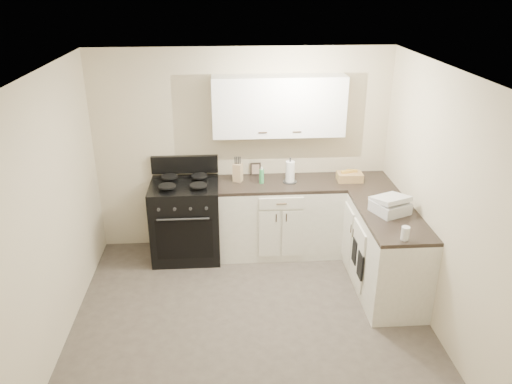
{
  "coord_description": "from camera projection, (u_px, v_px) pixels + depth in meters",
  "views": [
    {
      "loc": [
        -0.23,
        -4.05,
        3.23
      ],
      "look_at": [
        0.1,
        0.85,
        1.1
      ],
      "focal_mm": 35.0,
      "sensor_mm": 36.0,
      "label": 1
    }
  ],
  "objects": [
    {
      "name": "upper_cabinets",
      "position": [
        279.0,
        106.0,
        5.81
      ],
      "size": [
        1.55,
        0.3,
        0.7
      ],
      "primitive_type": "cube",
      "color": "white",
      "rests_on": "wall_back"
    },
    {
      "name": "countertop_grill",
      "position": [
        390.0,
        207.0,
        5.23
      ],
      "size": [
        0.43,
        0.42,
        0.12
      ],
      "primitive_type": "cube",
      "rotation": [
        0.0,
        0.0,
        0.41
      ],
      "color": "silver",
      "rests_on": "countertop_right"
    },
    {
      "name": "floor",
      "position": [
        251.0,
        326.0,
        5.0
      ],
      "size": [
        3.6,
        3.6,
        0.0
      ],
      "primitive_type": "plane",
      "color": "#473F38",
      "rests_on": "ground"
    },
    {
      "name": "knife_block",
      "position": [
        238.0,
        173.0,
        6.01
      ],
      "size": [
        0.13,
        0.12,
        0.22
      ],
      "primitive_type": "cube",
      "rotation": [
        0.0,
        0.0,
        -0.41
      ],
      "color": "tan",
      "rests_on": "countertop_back"
    },
    {
      "name": "ceiling",
      "position": [
        250.0,
        75.0,
        4.01
      ],
      "size": [
        3.6,
        3.6,
        0.0
      ],
      "primitive_type": "plane",
      "color": "white",
      "rests_on": "wall_back"
    },
    {
      "name": "wicker_basket",
      "position": [
        350.0,
        177.0,
        6.06
      ],
      "size": [
        0.3,
        0.21,
        0.1
      ],
      "primitive_type": "cube",
      "rotation": [
        0.0,
        0.0,
        -0.02
      ],
      "color": "tan",
      "rests_on": "countertop_right"
    },
    {
      "name": "wall_left",
      "position": [
        47.0,
        221.0,
        4.39
      ],
      "size": [
        0.0,
        3.6,
        3.6
      ],
      "primitive_type": "plane",
      "rotation": [
        1.57,
        0.0,
        1.57
      ],
      "color": "beige",
      "rests_on": "ground"
    },
    {
      "name": "stove",
      "position": [
        186.0,
        221.0,
        6.12
      ],
      "size": [
        0.82,
        0.7,
        0.99
      ],
      "primitive_type": "cube",
      "color": "black",
      "rests_on": "floor"
    },
    {
      "name": "wall_right",
      "position": [
        445.0,
        209.0,
        4.62
      ],
      "size": [
        0.0,
        3.6,
        3.6
      ],
      "primitive_type": "plane",
      "rotation": [
        1.57,
        0.0,
        -1.57
      ],
      "color": "beige",
      "rests_on": "ground"
    },
    {
      "name": "wall_back",
      "position": [
        242.0,
        151.0,
        6.15
      ],
      "size": [
        3.6,
        0.0,
        3.6
      ],
      "primitive_type": "plane",
      "rotation": [
        1.57,
        0.0,
        0.0
      ],
      "color": "beige",
      "rests_on": "ground"
    },
    {
      "name": "oven_mitt_near",
      "position": [
        360.0,
        266.0,
        5.26
      ],
      "size": [
        0.02,
        0.17,
        0.29
      ],
      "primitive_type": "cube",
      "color": "black",
      "rests_on": "base_cabinets_right"
    },
    {
      "name": "glass_jar",
      "position": [
        405.0,
        233.0,
        4.69
      ],
      "size": [
        0.08,
        0.08,
        0.13
      ],
      "primitive_type": "cylinder",
      "rotation": [
        0.0,
        0.0,
        -0.05
      ],
      "color": "silver",
      "rests_on": "countertop_right"
    },
    {
      "name": "base_cabinets_back",
      "position": [
        278.0,
        218.0,
        6.22
      ],
      "size": [
        1.55,
        0.6,
        0.9
      ],
      "primitive_type": "cube",
      "color": "white",
      "rests_on": "floor"
    },
    {
      "name": "base_cabinets_right",
      "position": [
        378.0,
        241.0,
        5.69
      ],
      "size": [
        0.6,
        1.9,
        0.9
      ],
      "primitive_type": "cube",
      "color": "white",
      "rests_on": "floor"
    },
    {
      "name": "oven_mitt_far",
      "position": [
        355.0,
        251.0,
        5.47
      ],
      "size": [
        0.02,
        0.16,
        0.28
      ],
      "primitive_type": "cube",
      "color": "black",
      "rests_on": "base_cabinets_right"
    },
    {
      "name": "picture_frame",
      "position": [
        256.0,
        169.0,
        6.22
      ],
      "size": [
        0.13,
        0.04,
        0.16
      ],
      "primitive_type": "cube",
      "rotation": [
        -0.14,
        0.0,
        0.01
      ],
      "color": "black",
      "rests_on": "countertop_back"
    },
    {
      "name": "soap_bottle",
      "position": [
        262.0,
        176.0,
        5.97
      ],
      "size": [
        0.07,
        0.07,
        0.17
      ],
      "primitive_type": "cylinder",
      "rotation": [
        0.0,
        0.0,
        -0.23
      ],
      "color": "#3DA058",
      "rests_on": "countertop_back"
    },
    {
      "name": "wall_front",
      "position": [
        269.0,
        352.0,
        2.86
      ],
      "size": [
        3.6,
        0.0,
        3.6
      ],
      "primitive_type": "plane",
      "rotation": [
        -1.57,
        0.0,
        0.0
      ],
      "color": "beige",
      "rests_on": "ground"
    },
    {
      "name": "countertop_right",
      "position": [
        382.0,
        204.0,
        5.51
      ],
      "size": [
        0.6,
        1.9,
        0.04
      ],
      "primitive_type": "cube",
      "color": "black",
      "rests_on": "base_cabinets_right"
    },
    {
      "name": "paper_towel",
      "position": [
        290.0,
        172.0,
        5.98
      ],
      "size": [
        0.14,
        0.14,
        0.26
      ],
      "primitive_type": "cylinder",
      "rotation": [
        0.0,
        0.0,
        0.31
      ],
      "color": "white",
      "rests_on": "countertop_back"
    },
    {
      "name": "countertop_back",
      "position": [
        279.0,
        184.0,
        6.04
      ],
      "size": [
        1.55,
        0.6,
        0.04
      ],
      "primitive_type": "cube",
      "color": "black",
      "rests_on": "base_cabinets_back"
    }
  ]
}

